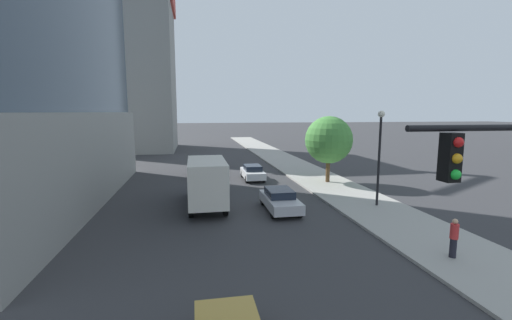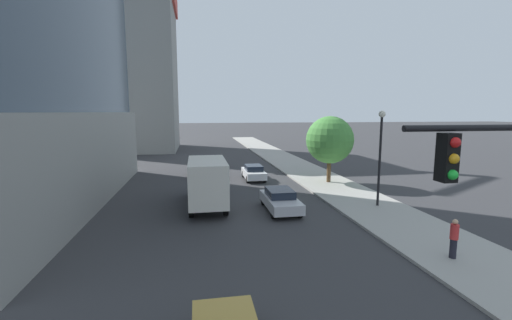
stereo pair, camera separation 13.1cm
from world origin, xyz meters
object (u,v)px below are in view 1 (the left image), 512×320
(car_silver, at_px, (280,200))
(box_truck, at_px, (206,180))
(street_tree, at_px, (329,140))
(car_white, at_px, (253,172))
(street_lamp, at_px, (380,145))
(car_black, at_px, (202,168))
(construction_building, at_px, (136,61))
(pedestrian_red_shirt, at_px, (454,238))

(car_silver, xyz_separation_m, box_truck, (-4.63, 1.78, 1.11))
(street_tree, xyz_separation_m, box_truck, (-10.96, -5.67, -2.08))
(car_white, bearing_deg, street_tree, -24.51)
(car_white, xyz_separation_m, car_silver, (-0.00, -10.33, 0.01))
(street_lamp, relative_size, street_tree, 1.07)
(car_silver, bearing_deg, street_tree, 49.61)
(car_white, relative_size, car_black, 0.91)
(construction_building, height_order, car_white, construction_building)
(construction_building, height_order, car_black, construction_building)
(street_tree, height_order, car_silver, street_tree)
(street_tree, distance_m, car_white, 7.66)
(construction_building, bearing_deg, street_lamp, -62.05)
(street_lamp, xyz_separation_m, box_truck, (-11.22, 2.23, -2.39))
(street_lamp, bearing_deg, street_tree, 91.88)
(car_white, xyz_separation_m, car_black, (-4.63, 3.23, 0.00))
(car_black, relative_size, box_truck, 0.61)
(construction_building, height_order, street_tree, construction_building)
(pedestrian_red_shirt, bearing_deg, box_truck, 134.11)
(street_tree, distance_m, car_silver, 10.28)
(car_white, bearing_deg, car_black, 145.11)
(pedestrian_red_shirt, bearing_deg, car_black, 114.42)
(construction_building, bearing_deg, car_white, -63.41)
(car_white, height_order, pedestrian_red_shirt, pedestrian_red_shirt)
(construction_building, distance_m, street_tree, 39.60)
(box_truck, relative_size, pedestrian_red_shirt, 4.37)
(street_lamp, relative_size, pedestrian_red_shirt, 3.68)
(street_lamp, height_order, car_black, street_lamp)
(car_silver, bearing_deg, car_black, 108.85)
(car_white, bearing_deg, pedestrian_red_shirt, -73.98)
(street_tree, relative_size, car_black, 1.29)
(car_black, xyz_separation_m, car_silver, (4.63, -13.56, 0.01))
(street_tree, bearing_deg, box_truck, -152.67)
(construction_building, xyz_separation_m, box_truck, (9.90, -37.56, -12.84))
(pedestrian_red_shirt, bearing_deg, car_white, 106.02)
(construction_building, bearing_deg, car_silver, -69.74)
(car_silver, distance_m, box_truck, 5.08)
(construction_building, relative_size, car_silver, 7.60)
(pedestrian_red_shirt, bearing_deg, car_silver, 122.29)
(street_lamp, relative_size, car_black, 1.38)
(street_tree, bearing_deg, car_silver, -130.39)
(car_black, distance_m, pedestrian_red_shirt, 24.34)
(street_tree, bearing_deg, street_lamp, -88.12)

